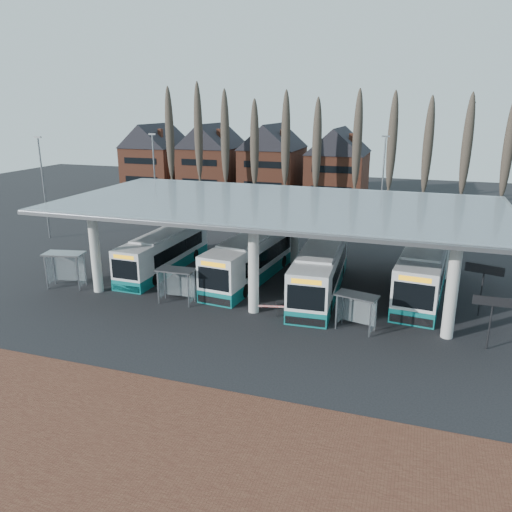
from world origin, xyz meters
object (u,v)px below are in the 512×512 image
(shelter_0, at_px, (66,262))
(shelter_2, at_px, (357,304))
(bus_0, at_px, (165,252))
(bus_1, at_px, (252,258))
(bus_2, at_px, (321,270))
(bus_3, at_px, (424,269))
(shelter_1, at_px, (177,278))

(shelter_0, relative_size, shelter_2, 1.16)
(bus_0, xyz_separation_m, shelter_2, (16.57, -6.74, 0.17))
(bus_1, xyz_separation_m, shelter_0, (-12.53, -6.24, 0.31))
(bus_2, distance_m, bus_3, 7.49)
(bus_3, xyz_separation_m, shelter_0, (-25.30, -7.30, 0.25))
(bus_0, xyz_separation_m, bus_1, (7.54, 0.24, 0.14))
(bus_3, relative_size, shelter_2, 4.89)
(shelter_0, bearing_deg, bus_0, 39.03)
(bus_1, relative_size, shelter_0, 4.08)
(bus_0, relative_size, bus_1, 0.90)
(bus_2, height_order, shelter_1, bus_2)
(shelter_0, bearing_deg, shelter_1, -12.25)
(bus_1, xyz_separation_m, bus_3, (12.77, 1.06, 0.06))
(bus_2, xyz_separation_m, shelter_0, (-18.21, -4.89, 0.32))
(bus_1, bearing_deg, bus_3, 10.37)
(shelter_2, bearing_deg, bus_2, 134.11)
(bus_1, relative_size, shelter_1, 4.77)
(bus_1, distance_m, shelter_1, 7.20)
(bus_0, relative_size, shelter_2, 4.27)
(bus_1, distance_m, shelter_0, 14.00)
(bus_1, distance_m, shelter_2, 11.41)
(shelter_1, distance_m, shelter_2, 12.33)
(bus_3, distance_m, shelter_0, 26.33)
(shelter_1, bearing_deg, bus_2, 27.47)
(bus_0, distance_m, bus_1, 7.55)
(shelter_1, bearing_deg, bus_0, 122.72)
(bus_1, relative_size, shelter_2, 4.72)
(bus_1, xyz_separation_m, shelter_1, (-3.29, -6.40, 0.13))
(shelter_1, height_order, shelter_2, shelter_1)
(bus_0, xyz_separation_m, shelter_0, (-4.98, -6.00, 0.45))
(bus_2, relative_size, shelter_2, 4.69)
(bus_1, xyz_separation_m, shelter_2, (9.03, -6.98, 0.03))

